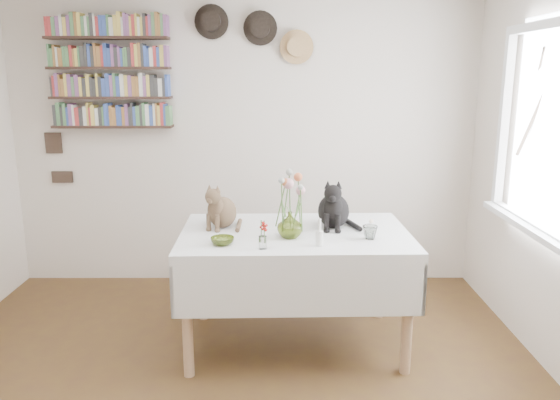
{
  "coord_description": "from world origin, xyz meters",
  "views": [
    {
      "loc": [
        0.3,
        -2.48,
        1.84
      ],
      "look_at": [
        0.31,
        0.91,
        1.05
      ],
      "focal_mm": 35.0,
      "sensor_mm": 36.0,
      "label": 1
    }
  ],
  "objects_px": {
    "dining_table": "(295,260)",
    "black_cat": "(334,202)",
    "tabby_cat": "(222,204)",
    "bookshelf_unit": "(110,73)",
    "flower_vase": "(290,225)"
  },
  "relations": [
    {
      "from": "dining_table",
      "to": "tabby_cat",
      "type": "xyz_separation_m",
      "value": [
        -0.49,
        0.13,
        0.36
      ]
    },
    {
      "from": "black_cat",
      "to": "tabby_cat",
      "type": "bearing_deg",
      "value": -171.93
    },
    {
      "from": "dining_table",
      "to": "black_cat",
      "type": "relative_size",
      "value": 4.37
    },
    {
      "from": "tabby_cat",
      "to": "bookshelf_unit",
      "type": "xyz_separation_m",
      "value": [
        -1.02,
        1.03,
        0.87
      ]
    },
    {
      "from": "dining_table",
      "to": "tabby_cat",
      "type": "height_order",
      "value": "tabby_cat"
    },
    {
      "from": "dining_table",
      "to": "bookshelf_unit",
      "type": "xyz_separation_m",
      "value": [
        -1.51,
        1.15,
        1.23
      ]
    },
    {
      "from": "dining_table",
      "to": "black_cat",
      "type": "bearing_deg",
      "value": 24.3
    },
    {
      "from": "tabby_cat",
      "to": "flower_vase",
      "type": "relative_size",
      "value": 1.85
    },
    {
      "from": "bookshelf_unit",
      "to": "flower_vase",
      "type": "bearing_deg",
      "value": -41.17
    },
    {
      "from": "black_cat",
      "to": "flower_vase",
      "type": "height_order",
      "value": "black_cat"
    },
    {
      "from": "flower_vase",
      "to": "black_cat",
      "type": "bearing_deg",
      "value": 40.19
    },
    {
      "from": "black_cat",
      "to": "bookshelf_unit",
      "type": "distance_m",
      "value": 2.23
    },
    {
      "from": "flower_vase",
      "to": "bookshelf_unit",
      "type": "bearing_deg",
      "value": 138.83
    },
    {
      "from": "dining_table",
      "to": "bookshelf_unit",
      "type": "relative_size",
      "value": 1.53
    },
    {
      "from": "black_cat",
      "to": "dining_table",
      "type": "bearing_deg",
      "value": -147.11
    }
  ]
}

